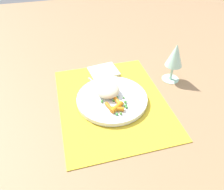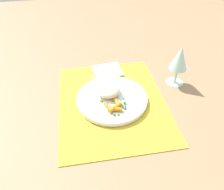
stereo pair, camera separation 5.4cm
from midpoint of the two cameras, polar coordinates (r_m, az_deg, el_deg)
name	(u,v)px [view 2 (the right image)]	position (r m, az deg, el deg)	size (l,w,h in m)	color
ground_plane	(112,102)	(0.79, 1.98, -1.80)	(2.40, 2.40, 0.00)	#997551
placemat	(112,101)	(0.78, 1.98, -1.64)	(0.47, 0.37, 0.01)	gold
plate	(112,99)	(0.78, 2.00, -1.05)	(0.25, 0.25, 0.02)	white
rice_mound	(108,89)	(0.77, 1.01, 1.40)	(0.09, 0.08, 0.04)	beige
carrot_portion	(114,107)	(0.73, 2.61, -3.08)	(0.08, 0.06, 0.02)	orange
pea_scatter	(118,105)	(0.73, 3.56, -2.77)	(0.09, 0.09, 0.01)	#59A036
fork	(108,93)	(0.78, 1.00, 0.49)	(0.18, 0.09, 0.01)	#BCBCBC
wine_glass	(180,60)	(0.86, 18.94, 8.65)	(0.07, 0.07, 0.16)	#B2E0CC
napkin	(108,71)	(0.92, 0.53, 6.26)	(0.10, 0.11, 0.01)	white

